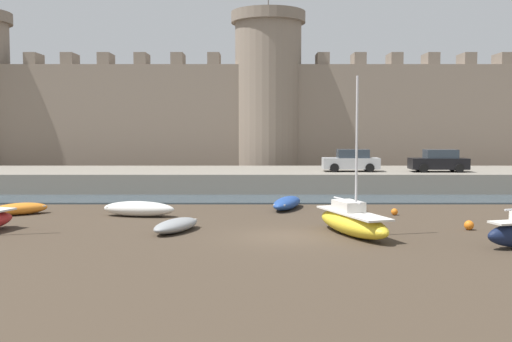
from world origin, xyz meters
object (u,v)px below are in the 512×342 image
rowboat_foreground_left (138,209)px  mooring_buoy_off_centre (362,208)px  rowboat_foreground_centre (287,203)px  car_quay_centre_west (439,161)px  mooring_buoy_mid_mud (334,210)px  car_quay_west (351,161)px  sailboat_near_channel_left (352,221)px  rowboat_midflat_left (176,225)px  mooring_buoy_near_shore (469,225)px  mooring_buoy_near_channel (394,212)px  rowboat_foreground_right (20,209)px

rowboat_foreground_left → mooring_buoy_off_centre: 12.14m
rowboat_foreground_centre → car_quay_centre_west: (11.53, 9.42, 1.87)m
mooring_buoy_mid_mud → car_quay_west: car_quay_west is taller
rowboat_foreground_left → sailboat_near_channel_left: size_ratio=0.59×
rowboat_foreground_left → car_quay_west: (13.14, 12.64, 1.82)m
sailboat_near_channel_left → rowboat_midflat_left: bearing=173.9°
sailboat_near_channel_left → mooring_buoy_near_shore: sailboat_near_channel_left is taller
rowboat_foreground_centre → mooring_buoy_near_shore: rowboat_foreground_centre is taller
mooring_buoy_near_channel → mooring_buoy_off_centre: size_ratio=0.83×
rowboat_foreground_centre → rowboat_foreground_right: size_ratio=1.41×
rowboat_foreground_centre → mooring_buoy_near_shore: bearing=-41.7°
sailboat_near_channel_left → car_quay_west: size_ratio=1.65×
mooring_buoy_near_channel → mooring_buoy_near_shore: size_ratio=0.83×
rowboat_foreground_left → mooring_buoy_near_shore: (15.84, -4.21, -0.20)m
rowboat_foreground_left → car_quay_centre_west: (19.46, 12.25, 1.82)m
rowboat_foreground_left → rowboat_foreground_centre: bearing=19.7°
mooring_buoy_near_channel → car_quay_west: car_quay_west is taller
mooring_buoy_mid_mud → mooring_buoy_near_channel: bearing=-5.1°
rowboat_foreground_centre → rowboat_foreground_left: bearing=-160.3°
rowboat_foreground_centre → mooring_buoy_off_centre: (4.09, -1.15, -0.15)m
rowboat_foreground_left → mooring_buoy_mid_mud: bearing=4.0°
mooring_buoy_near_channel → car_quay_centre_west: 13.38m
mooring_buoy_near_channel → rowboat_foreground_right: bearing=179.5°
mooring_buoy_off_centre → car_quay_west: car_quay_west is taller
rowboat_foreground_centre → car_quay_centre_west: car_quay_centre_west is taller
mooring_buoy_off_centre → mooring_buoy_mid_mud: bearing=-150.3°
mooring_buoy_mid_mud → car_quay_west: 12.40m
rowboat_midflat_left → car_quay_west: car_quay_west is taller
rowboat_foreground_right → rowboat_foreground_centre: bearing=8.8°
mooring_buoy_near_channel → mooring_buoy_off_centre: mooring_buoy_off_centre is taller
mooring_buoy_near_shore → car_quay_centre_west: car_quay_centre_west is taller
car_quay_centre_west → rowboat_foreground_right: bearing=-155.8°
rowboat_foreground_centre → mooring_buoy_near_shore: size_ratio=9.55×
rowboat_midflat_left → rowboat_foreground_centre: rowboat_foreground_centre is taller
mooring_buoy_mid_mud → rowboat_foreground_centre: bearing=138.8°
rowboat_foreground_right → mooring_buoy_mid_mud: 16.79m
rowboat_foreground_left → mooring_buoy_near_channel: 13.54m
rowboat_foreground_left → rowboat_foreground_centre: size_ratio=0.97×
rowboat_foreground_centre → mooring_buoy_mid_mud: bearing=-41.2°
mooring_buoy_mid_mud → mooring_buoy_off_centre: (1.68, 0.96, -0.01)m
rowboat_foreground_left → sailboat_near_channel_left: 11.70m
rowboat_foreground_centre → mooring_buoy_near_channel: size_ratio=11.57×
rowboat_midflat_left → mooring_buoy_off_centre: size_ratio=7.93×
rowboat_midflat_left → mooring_buoy_off_centre: (9.43, 6.37, -0.09)m
rowboat_foreground_centre → car_quay_west: car_quay_west is taller
rowboat_foreground_right → car_quay_west: 23.07m
rowboat_foreground_right → mooring_buoy_near_shore: 22.81m
rowboat_foreground_right → car_quay_centre_west: size_ratio=0.72×
mooring_buoy_mid_mud → car_quay_centre_west: (9.11, 11.53, 2.01)m
rowboat_foreground_left → mooring_buoy_near_shore: bearing=-14.9°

